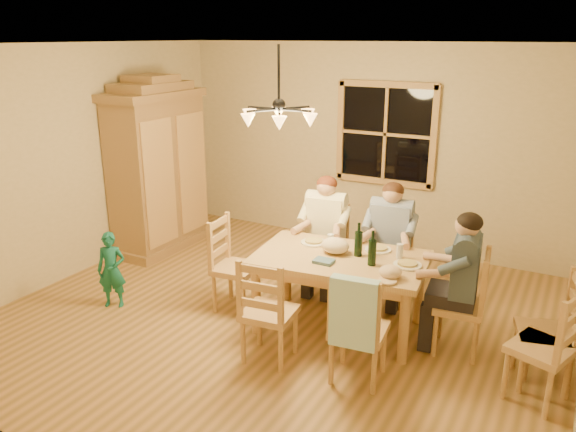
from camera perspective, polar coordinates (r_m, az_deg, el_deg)
The scene contains 31 objects.
floor at distance 5.88m, azimuth -0.82°, elevation -10.27°, with size 5.50×5.50×0.00m, color olive.
ceiling at distance 5.18m, azimuth -0.96°, elevation 17.07°, with size 5.50×5.00×0.02m, color white.
wall_back at distance 7.60m, azimuth 8.46°, elevation 6.91°, with size 5.50×0.02×2.70m, color #C9B98E.
wall_left at distance 7.10m, azimuth -20.70°, elevation 5.18°, with size 0.02×5.00×2.70m, color #C9B98E.
window at distance 7.46m, azimuth 9.89°, elevation 8.21°, with size 1.30×0.06×1.30m.
chandelier at distance 5.23m, azimuth -0.93°, elevation 10.23°, with size 0.77×0.68×0.71m.
armoire at distance 7.64m, azimuth -13.04°, elevation 4.45°, with size 0.66×1.40×2.30m.
dining_table at distance 5.44m, azimuth 5.30°, elevation -5.14°, with size 1.72×1.16×0.76m.
chair_far_left at distance 6.36m, azimuth 3.75°, elevation -5.01°, with size 0.48×0.47×0.99m.
chair_far_right at distance 6.19m, azimuth 10.12°, elevation -5.92°, with size 0.48×0.47×0.99m.
chair_near_left at distance 5.07m, azimuth -1.89°, elevation -11.28°, with size 0.48×0.47×0.99m.
chair_near_right at distance 4.84m, azimuth 7.15°, elevation -12.97°, with size 0.48×0.47×0.99m.
chair_end_left at distance 5.97m, azimuth -5.25°, elevation -6.64°, with size 0.47×0.48×0.99m.
chair_end_right at distance 5.41m, azimuth 16.86°, elevation -10.14°, with size 0.47×0.48×0.99m.
adult_woman at distance 6.17m, azimuth 3.85°, elevation -0.40°, with size 0.42×0.46×0.87m.
adult_plaid_man at distance 6.00m, azimuth 10.40°, elevation -1.22°, with size 0.42×0.46×0.87m.
adult_slate_man at distance 5.19m, azimuth 17.39°, elevation -4.87°, with size 0.46×0.42×0.87m.
towel at distance 4.49m, azimuth 6.70°, elevation -9.79°, with size 0.38×0.10×0.58m, color #B3E5F3.
wine_bottle_a at distance 5.37m, azimuth 7.18°, elevation -2.38°, with size 0.08×0.08×0.33m, color black.
wine_bottle_b at distance 5.18m, azimuth 8.56°, elevation -3.24°, with size 0.08×0.08×0.33m, color black.
plate_woman at distance 5.70m, azimuth 2.63°, elevation -2.70°, with size 0.26×0.26×0.02m, color white.
plate_plaid at distance 5.59m, azimuth 9.12°, elevation -3.38°, with size 0.26×0.26×0.02m, color white.
plate_slate at distance 5.27m, azimuth 12.02°, elevation -4.91°, with size 0.26×0.26×0.02m, color white.
wine_glass_a at distance 5.58m, azimuth 4.35°, elevation -2.55°, with size 0.06×0.06×0.14m, color silver.
wine_glass_b at distance 5.41m, azimuth 11.27°, elevation -3.52°, with size 0.06×0.06×0.14m, color silver.
cap at distance 4.98m, azimuth 10.35°, elevation -5.60°, with size 0.20×0.20×0.11m, color #D6B58F.
napkin at distance 5.24m, azimuth 3.66°, elevation -4.60°, with size 0.18×0.14×0.03m, color slate.
cloth_bundle at distance 5.45m, azimuth 4.81°, elevation -3.01°, with size 0.28×0.22×0.15m, color beige.
child at distance 6.23m, azimuth -17.49°, elevation -5.24°, with size 0.30×0.20×0.83m, color #186C61.
chair_spare_front at distance 5.18m, azimuth 24.37°, elevation -12.35°, with size 0.52×0.53×0.99m.
chair_spare_back at distance 4.97m, azimuth 24.11°, elevation -13.69°, with size 0.54×0.56×0.99m.
Camera 1 is at (2.54, -4.51, 2.78)m, focal length 35.00 mm.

